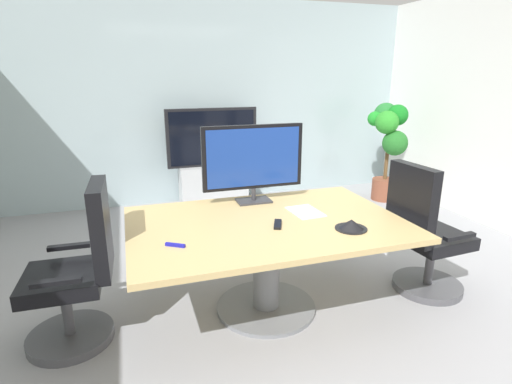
% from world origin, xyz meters
% --- Properties ---
extents(ground_plane, '(7.05, 7.05, 0.00)m').
position_xyz_m(ground_plane, '(0.00, 0.00, 0.00)').
color(ground_plane, '#99999E').
extents(wall_back_glass_partition, '(6.01, 0.10, 2.69)m').
position_xyz_m(wall_back_glass_partition, '(0.00, 3.02, 1.35)').
color(wall_back_glass_partition, '#9EB2B7').
rests_on(wall_back_glass_partition, ground).
extents(conference_table, '(1.96, 1.29, 0.72)m').
position_xyz_m(conference_table, '(-0.13, 0.03, 0.55)').
color(conference_table, tan).
rests_on(conference_table, ground).
extents(office_chair_left, '(0.60, 0.58, 1.09)m').
position_xyz_m(office_chair_left, '(-1.42, 0.07, 0.46)').
color(office_chair_left, '#4C4C51').
rests_on(office_chair_left, ground).
extents(office_chair_right, '(0.61, 0.59, 1.09)m').
position_xyz_m(office_chair_right, '(1.17, -0.11, 0.46)').
color(office_chair_right, '#4C4C51').
rests_on(office_chair_right, ground).
extents(tv_monitor, '(0.84, 0.18, 0.64)m').
position_xyz_m(tv_monitor, '(-0.08, 0.51, 1.08)').
color(tv_monitor, '#333338').
rests_on(tv_monitor, conference_table).
extents(wall_display_unit, '(1.20, 0.36, 1.31)m').
position_xyz_m(wall_display_unit, '(0.04, 2.67, 0.44)').
color(wall_display_unit, '#B7BABC').
rests_on(wall_display_unit, ground).
extents(potted_plant, '(0.52, 0.67, 1.34)m').
position_xyz_m(potted_plant, '(2.41, 2.16, 0.88)').
color(potted_plant, brown).
rests_on(potted_plant, ground).
extents(conference_phone, '(0.22, 0.22, 0.07)m').
position_xyz_m(conference_phone, '(0.38, -0.29, 0.75)').
color(conference_phone, black).
rests_on(conference_phone, conference_table).
extents(remote_control, '(0.11, 0.18, 0.02)m').
position_xyz_m(remote_control, '(-0.08, -0.07, 0.73)').
color(remote_control, black).
rests_on(remote_control, conference_table).
extents(whiteboard_marker, '(0.12, 0.09, 0.02)m').
position_xyz_m(whiteboard_marker, '(-0.81, -0.21, 0.73)').
color(whiteboard_marker, '#1919A5').
rests_on(whiteboard_marker, conference_table).
extents(paper_notepad, '(0.23, 0.31, 0.01)m').
position_xyz_m(paper_notepad, '(0.22, 0.12, 0.72)').
color(paper_notepad, white).
rests_on(paper_notepad, conference_table).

